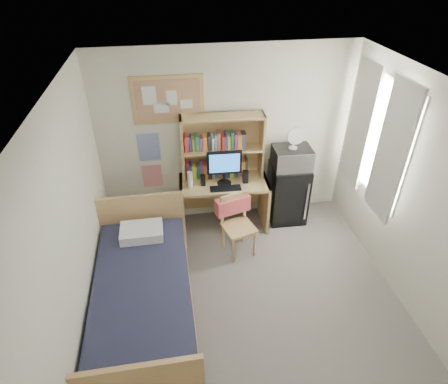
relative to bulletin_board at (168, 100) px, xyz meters
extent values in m
cube|color=slate|center=(0.78, -2.08, -1.93)|extent=(3.60, 4.20, 0.02)
cube|color=white|center=(0.78, -2.08, 0.68)|extent=(3.60, 4.20, 0.02)
cube|color=silver|center=(0.78, 0.02, -0.62)|extent=(3.60, 0.04, 2.60)
cube|color=silver|center=(-1.02, -2.08, -0.62)|extent=(0.04, 4.20, 2.60)
cube|color=silver|center=(2.58, -2.08, -0.62)|extent=(0.04, 4.20, 2.60)
cube|color=white|center=(2.53, -0.88, -0.32)|extent=(0.10, 1.40, 1.70)
cube|color=beige|center=(2.50, -1.28, -0.32)|extent=(0.04, 0.55, 1.70)
cube|color=beige|center=(2.50, -0.48, -0.32)|extent=(0.04, 0.55, 1.70)
cube|color=tan|center=(0.00, 0.00, 0.00)|extent=(0.94, 0.03, 0.64)
cube|color=#263799|center=(-0.32, 0.01, -0.67)|extent=(0.30, 0.01, 0.42)
cube|color=red|center=(-0.32, 0.01, -1.14)|extent=(0.28, 0.01, 0.36)
cube|color=tan|center=(0.69, -0.32, -1.53)|extent=(1.29, 0.68, 0.79)
cube|color=tan|center=(0.79, -0.94, -1.48)|extent=(0.54, 0.54, 0.87)
cube|color=black|center=(1.68, -0.27, -1.46)|extent=(0.55, 0.55, 0.91)
cube|color=#1A1C2F|center=(-0.47, -1.85, -1.63)|extent=(1.08, 2.15, 0.59)
cube|color=tan|center=(0.69, -0.17, -0.66)|extent=(1.15, 0.34, 0.93)
cube|color=black|center=(0.68, -0.38, -0.88)|extent=(0.48, 0.06, 0.51)
cube|color=black|center=(0.68, -0.52, -1.12)|extent=(0.43, 0.15, 0.02)
cube|color=black|center=(0.39, -0.37, -1.05)|extent=(0.07, 0.07, 0.16)
cube|color=black|center=(0.98, -0.39, -1.04)|extent=(0.08, 0.08, 0.19)
cylinder|color=silver|center=(0.20, -0.40, -1.01)|extent=(0.07, 0.07, 0.25)
cube|color=#DB5354|center=(0.74, -0.75, -1.24)|extent=(0.50, 0.27, 0.23)
cube|color=silver|center=(1.68, -0.29, -0.85)|extent=(0.55, 0.42, 0.31)
cylinder|color=silver|center=(1.68, -0.29, -0.55)|extent=(0.25, 0.25, 0.30)
cube|color=silver|center=(-0.47, -1.10, -1.27)|extent=(0.52, 0.36, 0.12)
camera|label=1|loc=(-0.02, -4.77, 1.73)|focal=30.00mm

